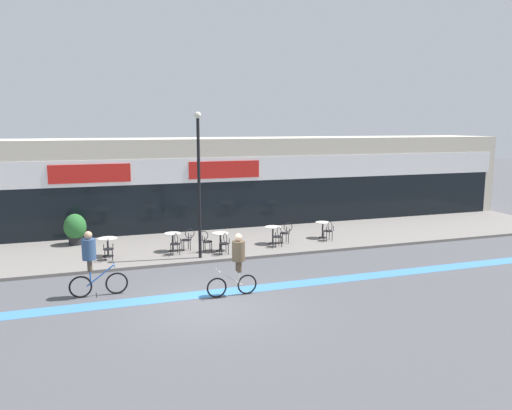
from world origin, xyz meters
name	(u,v)px	position (x,y,z in m)	size (l,w,h in m)	color
ground_plane	(211,305)	(0.00, 0.00, 0.00)	(120.00, 120.00, 0.00)	#4C4C51
sidewalk_slab	(171,247)	(0.00, 7.25, 0.06)	(40.00, 5.50, 0.12)	slate
storefront_facade	(155,184)	(0.00, 11.96, 2.31)	(40.00, 4.06, 4.62)	beige
bike_lane_stripe	(203,294)	(0.00, 1.03, 0.00)	(36.00, 0.70, 0.01)	#3D7AB7
bistro_table_0	(108,243)	(-2.66, 6.33, 0.66)	(0.76, 0.76, 0.75)	black
bistro_table_1	(173,238)	(-0.07, 6.35, 0.66)	(0.68, 0.68, 0.77)	black
bistro_table_2	(220,238)	(1.81, 5.75, 0.66)	(0.69, 0.69, 0.76)	black
bistro_table_3	(273,232)	(4.33, 6.25, 0.67)	(0.72, 0.72, 0.76)	black
bistro_table_4	(323,227)	(6.92, 6.58, 0.65)	(0.68, 0.68, 0.74)	black
cafe_chair_0_near	(108,247)	(-2.66, 5.70, 0.64)	(0.41, 0.58, 0.90)	black
cafe_chair_1_near	(176,242)	(-0.06, 5.72, 0.64)	(0.45, 0.60, 0.90)	black
cafe_chair_1_side	(188,238)	(0.56, 6.36, 0.64)	(0.59, 0.44, 0.90)	black
cafe_chair_2_near	(224,242)	(1.82, 5.12, 0.64)	(0.43, 0.59, 0.90)	black
cafe_chair_2_side	(206,240)	(1.19, 5.75, 0.64)	(0.58, 0.41, 0.90)	black
cafe_chair_3_near	(278,235)	(4.33, 5.63, 0.64)	(0.43, 0.59, 0.90)	black
cafe_chair_3_side	(286,231)	(4.95, 6.25, 0.64)	(0.58, 0.41, 0.90)	black
cafe_chair_4_near	(329,230)	(6.92, 5.96, 0.64)	(0.40, 0.58, 0.90)	black
planter_pot	(75,228)	(-3.91, 8.91, 0.84)	(0.95, 0.95, 1.36)	#232326
lamp_post	(199,176)	(0.78, 4.98, 3.37)	(0.26, 0.26, 5.68)	black
cyclist_0	(92,260)	(-3.29, 1.94, 1.19)	(1.79, 0.48, 2.09)	black
cyclist_1	(237,260)	(0.99, 0.60, 1.15)	(1.63, 0.48, 1.98)	black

